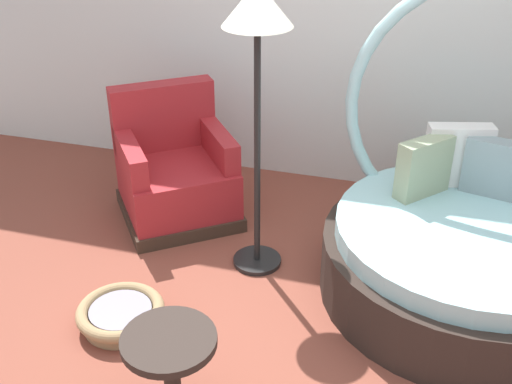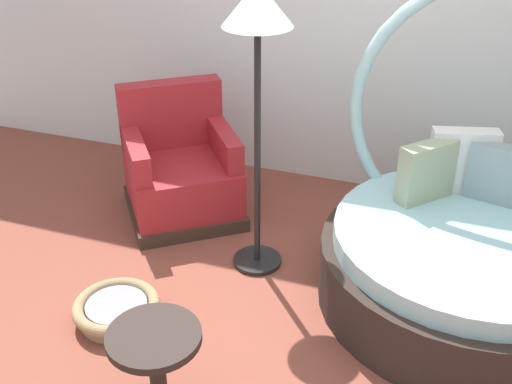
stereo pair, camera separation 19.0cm
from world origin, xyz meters
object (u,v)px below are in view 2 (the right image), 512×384
at_px(red_armchair, 181,172).
at_px(floor_lamp, 258,35).
at_px(side_table, 155,349).
at_px(round_daybed, 471,244).
at_px(pet_basket, 117,309).

height_order(red_armchair, floor_lamp, floor_lamp).
bearing_deg(floor_lamp, red_armchair, 149.23).
bearing_deg(side_table, floor_lamp, 89.14).
distance_m(red_armchair, side_table, 1.96).
distance_m(round_daybed, floor_lamp, 1.76).
xyz_separation_m(round_daybed, floor_lamp, (-1.31, -0.12, 1.17)).
height_order(side_table, floor_lamp, floor_lamp).
distance_m(round_daybed, side_table, 1.99).
bearing_deg(red_armchair, pet_basket, -82.05).
relative_size(red_armchair, side_table, 2.15).
height_order(round_daybed, red_armchair, round_daybed).
height_order(pet_basket, side_table, side_table).
distance_m(red_armchair, pet_basket, 1.31).
height_order(red_armchair, side_table, red_armchair).
relative_size(round_daybed, pet_basket, 3.69).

